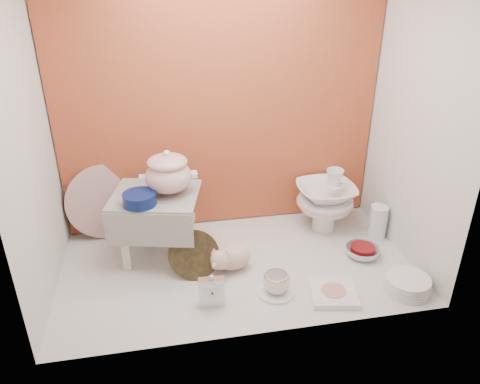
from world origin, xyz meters
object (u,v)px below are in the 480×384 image
(mantel_clock, at_px, (212,291))
(gold_rim_teacup, at_px, (276,282))
(dinner_plate_stack, at_px, (408,284))
(plush_pig, at_px, (232,256))
(soup_tureen, at_px, (168,172))
(porcelain_tower, at_px, (325,199))
(floral_platter, at_px, (105,202))
(crystal_bowl, at_px, (362,252))
(step_stool, at_px, (158,226))
(blue_white_vase, at_px, (147,220))

(mantel_clock, height_order, gold_rim_teacup, mantel_clock)
(dinner_plate_stack, bearing_deg, plush_pig, 157.32)
(soup_tureen, distance_m, porcelain_tower, 0.95)
(floral_platter, relative_size, dinner_plate_stack, 1.91)
(mantel_clock, distance_m, dinner_plate_stack, 0.94)
(gold_rim_teacup, distance_m, dinner_plate_stack, 0.63)
(crystal_bowl, bearing_deg, step_stool, 168.82)
(blue_white_vase, distance_m, gold_rim_teacup, 0.86)
(soup_tureen, distance_m, mantel_clock, 0.62)
(step_stool, relative_size, mantel_clock, 2.52)
(floral_platter, bearing_deg, gold_rim_teacup, -40.50)
(step_stool, distance_m, dinner_plate_stack, 1.28)
(plush_pig, bearing_deg, porcelain_tower, 4.94)
(crystal_bowl, bearing_deg, blue_white_vase, 159.92)
(blue_white_vase, bearing_deg, mantel_clock, -66.71)
(step_stool, relative_size, plush_pig, 1.68)
(plush_pig, xyz_separation_m, crystal_bowl, (0.71, -0.02, -0.05))
(soup_tureen, bearing_deg, crystal_bowl, -11.94)
(crystal_bowl, bearing_deg, mantel_clock, -164.03)
(blue_white_vase, distance_m, mantel_clock, 0.71)
(soup_tureen, xyz_separation_m, plush_pig, (0.29, -0.19, -0.41))
(soup_tureen, height_order, crystal_bowl, soup_tureen)
(blue_white_vase, height_order, plush_pig, blue_white_vase)
(crystal_bowl, distance_m, porcelain_tower, 0.38)
(step_stool, bearing_deg, gold_rim_teacup, -25.00)
(step_stool, xyz_separation_m, plush_pig, (0.36, -0.19, -0.11))
(porcelain_tower, bearing_deg, floral_platter, 172.64)
(blue_white_vase, xyz_separation_m, plush_pig, (0.42, -0.39, -0.04))
(gold_rim_teacup, bearing_deg, step_stool, 141.67)
(blue_white_vase, relative_size, mantel_clock, 1.32)
(floral_platter, height_order, gold_rim_teacup, floral_platter)
(plush_pig, height_order, dinner_plate_stack, plush_pig)
(plush_pig, bearing_deg, gold_rim_teacup, -74.98)
(soup_tureen, relative_size, crystal_bowl, 1.50)
(mantel_clock, distance_m, porcelain_tower, 0.94)
(porcelain_tower, bearing_deg, dinner_plate_stack, -72.99)
(step_stool, xyz_separation_m, crystal_bowl, (1.07, -0.21, -0.16))
(soup_tureen, distance_m, blue_white_vase, 0.45)
(step_stool, height_order, crystal_bowl, step_stool)
(blue_white_vase, bearing_deg, floral_platter, 161.35)
(plush_pig, distance_m, gold_rim_teacup, 0.29)
(step_stool, xyz_separation_m, blue_white_vase, (-0.06, 0.20, -0.07))
(soup_tureen, relative_size, floral_platter, 0.64)
(plush_pig, xyz_separation_m, porcelain_tower, (0.61, 0.30, 0.11))
(soup_tureen, relative_size, mantel_clock, 1.61)
(step_stool, relative_size, gold_rim_teacup, 3.46)
(mantel_clock, distance_m, gold_rim_teacup, 0.32)
(floral_platter, relative_size, plush_pig, 1.69)
(floral_platter, bearing_deg, blue_white_vase, -18.65)
(plush_pig, distance_m, porcelain_tower, 0.69)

